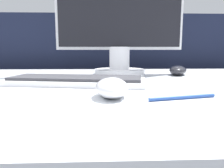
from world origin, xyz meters
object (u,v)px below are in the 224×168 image
(computer_mouse_far, at_px, (178,70))
(keyboard, at_px, (77,81))
(monitor, at_px, (120,15))
(computer_mouse_near, at_px, (113,87))

(computer_mouse_far, bearing_deg, keyboard, -124.18)
(keyboard, distance_m, monitor, 0.40)
(computer_mouse_near, xyz_separation_m, keyboard, (-0.10, 0.18, -0.01))
(keyboard, relative_size, monitor, 0.79)
(keyboard, bearing_deg, computer_mouse_far, 41.37)
(keyboard, distance_m, computer_mouse_far, 0.45)
(computer_mouse_near, bearing_deg, monitor, 83.49)
(computer_mouse_near, distance_m, keyboard, 0.20)
(computer_mouse_near, height_order, monitor, monitor)
(keyboard, bearing_deg, computer_mouse_near, -51.41)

